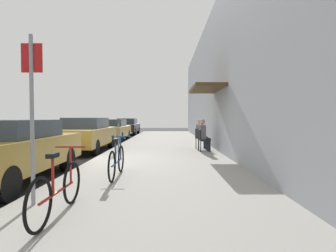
# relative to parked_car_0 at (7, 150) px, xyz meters

# --- Properties ---
(ground_plane) EXTENTS (60.00, 60.00, 0.00)m
(ground_plane) POSITION_rel_parked_car_0_xyz_m (1.10, 2.53, -0.74)
(ground_plane) COLOR #2D2D30
(sidewalk_slab) EXTENTS (4.50, 32.00, 0.12)m
(sidewalk_slab) POSITION_rel_parked_car_0_xyz_m (3.35, 4.53, -0.68)
(sidewalk_slab) COLOR #9E9B93
(sidewalk_slab) RESTS_ON ground_plane
(building_facade) EXTENTS (1.40, 32.00, 6.48)m
(building_facade) POSITION_rel_parked_car_0_xyz_m (5.75, 4.52, 2.49)
(building_facade) COLOR #999EA8
(building_facade) RESTS_ON ground_plane
(parked_car_0) EXTENTS (1.80, 4.40, 1.41)m
(parked_car_0) POSITION_rel_parked_car_0_xyz_m (0.00, 0.00, 0.00)
(parked_car_0) COLOR #A58433
(parked_car_0) RESTS_ON ground_plane
(parked_car_1) EXTENTS (1.80, 4.40, 1.47)m
(parked_car_1) POSITION_rel_parked_car_0_xyz_m (0.00, 5.51, 0.02)
(parked_car_1) COLOR #A58433
(parked_car_1) RESTS_ON ground_plane
(parked_car_2) EXTENTS (1.80, 4.40, 1.37)m
(parked_car_2) POSITION_rel_parked_car_0_xyz_m (0.00, 10.88, -0.03)
(parked_car_2) COLOR #A58433
(parked_car_2) RESTS_ON ground_plane
(parked_car_3) EXTENTS (1.80, 4.40, 1.42)m
(parked_car_3) POSITION_rel_parked_car_0_xyz_m (0.00, 17.12, -0.01)
(parked_car_3) COLOR black
(parked_car_3) RESTS_ON ground_plane
(parking_meter) EXTENTS (0.12, 0.10, 1.32)m
(parking_meter) POSITION_rel_parked_car_0_xyz_m (1.55, 4.85, 0.14)
(parking_meter) COLOR slate
(parking_meter) RESTS_ON sidewalk_slab
(street_sign) EXTENTS (0.32, 0.06, 2.60)m
(street_sign) POSITION_rel_parked_car_0_xyz_m (1.50, -1.86, 0.90)
(street_sign) COLOR gray
(street_sign) RESTS_ON sidewalk_slab
(bicycle_0) EXTENTS (0.46, 1.71, 0.90)m
(bicycle_0) POSITION_rel_parked_car_0_xyz_m (2.08, -2.32, -0.26)
(bicycle_0) COLOR black
(bicycle_0) RESTS_ON sidewalk_slab
(bicycle_1) EXTENTS (0.46, 1.71, 0.90)m
(bicycle_1) POSITION_rel_parked_car_0_xyz_m (2.41, 0.06, -0.26)
(bicycle_1) COLOR black
(bicycle_1) RESTS_ON sidewalk_slab
(cafe_chair_0) EXTENTS (0.49, 0.49, 0.87)m
(cafe_chair_0) POSITION_rel_parked_car_0_xyz_m (4.95, 4.64, -0.12)
(cafe_chair_0) COLOR black
(cafe_chair_0) RESTS_ON sidewalk_slab
(seated_patron_0) EXTENTS (0.46, 0.40, 1.29)m
(seated_patron_0) POSITION_rel_parked_car_0_xyz_m (5.01, 4.65, 0.07)
(seated_patron_0) COLOR #232838
(seated_patron_0) RESTS_ON sidewalk_slab
(cafe_chair_1) EXTENTS (0.53, 0.53, 0.87)m
(cafe_chair_1) POSITION_rel_parked_car_0_xyz_m (4.95, 5.46, -0.12)
(cafe_chair_1) COLOR black
(cafe_chair_1) RESTS_ON sidewalk_slab
(seated_patron_1) EXTENTS (0.49, 0.43, 1.29)m
(seated_patron_1) POSITION_rel_parked_car_0_xyz_m (5.01, 5.48, 0.07)
(seated_patron_1) COLOR #232838
(seated_patron_1) RESTS_ON sidewalk_slab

